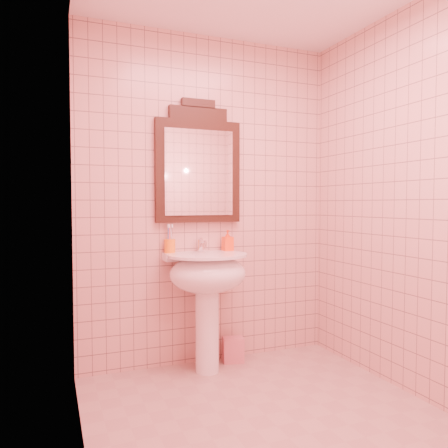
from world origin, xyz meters
name	(u,v)px	position (x,y,z in m)	size (l,w,h in m)	color
floor	(277,426)	(0.00, 0.00, 0.00)	(2.20, 2.20, 0.00)	tan
back_wall	(209,200)	(0.00, 1.10, 1.25)	(2.00, 0.02, 2.50)	#D8A596
pedestal_sink	(207,282)	(-0.09, 0.87, 0.66)	(0.58, 0.58, 0.86)	white
faucet	(201,245)	(-0.09, 1.01, 0.92)	(0.04, 0.16, 0.11)	white
mirror	(198,166)	(-0.09, 1.07, 1.51)	(0.66, 0.06, 0.92)	black
toothbrush_cup	(170,246)	(-0.32, 1.05, 0.91)	(0.08, 0.08, 0.19)	orange
soap_dispenser	(228,240)	(0.12, 1.02, 0.94)	(0.07, 0.07, 0.16)	#FF4915
towel	(233,350)	(0.16, 0.99, 0.10)	(0.16, 0.10, 0.19)	#CE797B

